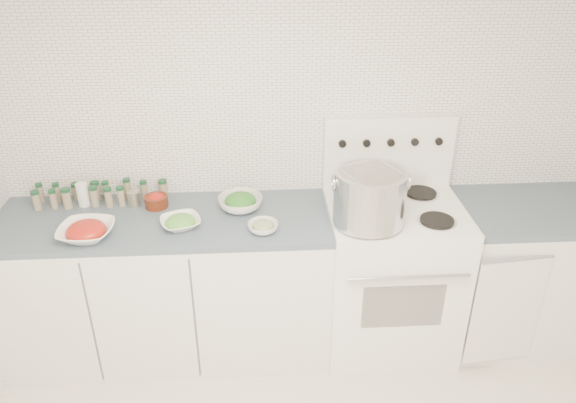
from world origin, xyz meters
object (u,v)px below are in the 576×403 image
(stove, at_px, (389,271))
(stock_pot, at_px, (370,195))
(bowl_tomato, at_px, (86,231))
(bowl_snowpea, at_px, (181,222))

(stove, height_order, stock_pot, stove)
(stove, xyz_separation_m, bowl_tomato, (-1.66, -0.17, 0.44))
(stove, bearing_deg, bowl_snowpea, -175.67)
(stock_pot, height_order, bowl_snowpea, stock_pot)
(bowl_tomato, distance_m, bowl_snowpea, 0.48)
(stock_pot, relative_size, bowl_snowpea, 1.50)
(bowl_tomato, relative_size, bowl_snowpea, 1.14)
(stock_pot, bearing_deg, bowl_snowpea, 175.76)
(stove, distance_m, stock_pot, 0.65)
(stock_pot, height_order, bowl_tomato, stock_pot)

